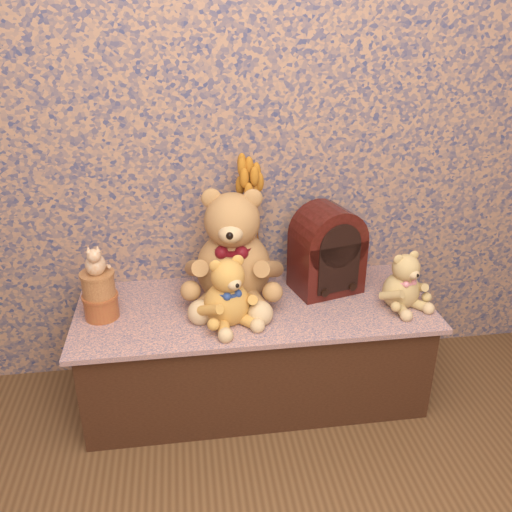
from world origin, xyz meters
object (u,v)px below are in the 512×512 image
(teddy_small, at_px, (403,277))
(cathedral_radio, at_px, (327,249))
(cat_figurine, at_px, (95,258))
(teddy_medium, at_px, (227,287))
(biscuit_tin_lower, at_px, (101,306))
(teddy_large, at_px, (233,240))
(ceramic_vase, at_px, (250,269))

(teddy_small, xyz_separation_m, cathedral_radio, (-0.26, 0.17, 0.06))
(cat_figurine, bearing_deg, teddy_medium, -19.26)
(cathedral_radio, xyz_separation_m, biscuit_tin_lower, (-0.91, -0.10, -0.14))
(teddy_large, xyz_separation_m, cat_figurine, (-0.52, -0.09, 0.00))
(teddy_large, height_order, teddy_medium, teddy_large)
(teddy_medium, height_order, teddy_small, teddy_medium)
(teddy_medium, height_order, cat_figurine, cat_figurine)
(ceramic_vase, bearing_deg, teddy_small, -20.62)
(teddy_medium, distance_m, cathedral_radio, 0.48)
(cat_figurine, bearing_deg, teddy_large, 2.45)
(cathedral_radio, height_order, ceramic_vase, cathedral_radio)
(ceramic_vase, height_order, cat_figurine, cat_figurine)
(cat_figurine, bearing_deg, biscuit_tin_lower, 0.00)
(teddy_small, distance_m, cat_figurine, 1.18)
(teddy_medium, relative_size, cat_figurine, 2.32)
(teddy_small, bearing_deg, ceramic_vase, 139.63)
(cathedral_radio, bearing_deg, teddy_medium, -170.20)
(teddy_large, distance_m, cat_figurine, 0.53)
(ceramic_vase, height_order, biscuit_tin_lower, ceramic_vase)
(ceramic_vase, xyz_separation_m, biscuit_tin_lower, (-0.60, -0.14, -0.05))
(teddy_large, bearing_deg, teddy_medium, -93.67)
(teddy_medium, xyz_separation_m, biscuit_tin_lower, (-0.48, 0.10, -0.10))
(teddy_large, height_order, teddy_small, teddy_large)
(teddy_medium, bearing_deg, biscuit_tin_lower, 147.32)
(teddy_medium, bearing_deg, teddy_large, 55.29)
(teddy_small, height_order, cat_figurine, cat_figurine)
(cathedral_radio, bearing_deg, teddy_large, 166.38)
(teddy_small, height_order, biscuit_tin_lower, teddy_small)
(teddy_small, distance_m, ceramic_vase, 0.62)
(biscuit_tin_lower, bearing_deg, teddy_medium, -11.47)
(ceramic_vase, distance_m, cat_figurine, 0.63)
(teddy_medium, height_order, cathedral_radio, cathedral_radio)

